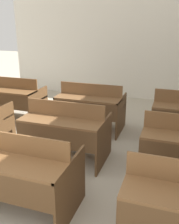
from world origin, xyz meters
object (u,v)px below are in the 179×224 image
object	(u,v)px
bench_front_center	(19,171)
bench_third_center	(90,106)
bench_second_center	(65,130)
bench_third_left	(12,98)

from	to	relation	value
bench_front_center	bench_third_center	size ratio (longest dim) A/B	1.00
bench_front_center	bench_second_center	distance (m)	1.18
bench_second_center	bench_third_left	bearing A→B (deg)	145.31
bench_second_center	bench_third_left	distance (m)	2.09
bench_second_center	bench_third_left	world-z (taller)	same
bench_second_center	bench_third_center	world-z (taller)	same
bench_third_center	bench_second_center	bearing A→B (deg)	-89.34
bench_front_center	bench_third_center	bearing A→B (deg)	90.04
bench_front_center	bench_second_center	size ratio (longest dim) A/B	1.00
bench_third_left	bench_third_center	world-z (taller)	same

